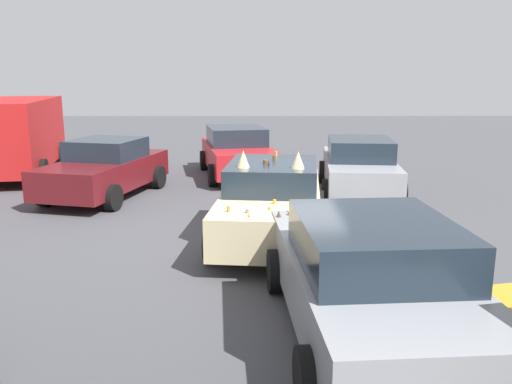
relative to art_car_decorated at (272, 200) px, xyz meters
name	(u,v)px	position (x,y,z in m)	size (l,w,h in m)	color
ground_plane	(272,238)	(-0.02, 0.00, -0.73)	(60.00, 60.00, 0.00)	#47474C
art_car_decorated	(272,200)	(0.00, 0.00, 0.00)	(4.65, 2.36, 1.74)	beige
parked_van_behind_left	(16,133)	(6.51, 7.57, 0.55)	(5.58, 2.91, 2.31)	#B21919
parked_sedan_near_left	(368,278)	(-3.91, -0.96, 0.01)	(4.53, 2.26, 1.49)	gray
parked_sedan_far_right	(105,169)	(3.56, 4.09, -0.02)	(4.36, 2.70, 1.45)	#5B1419
parked_sedan_far_left	(237,152)	(6.27, 0.81, 0.01)	(4.50, 2.58, 1.48)	red
parked_sedan_near_right	(359,166)	(3.77, -2.39, -0.01)	(4.48, 2.28, 1.45)	gray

